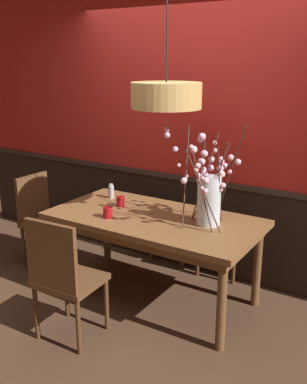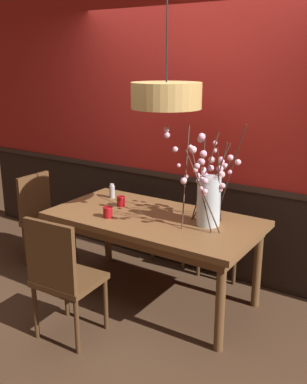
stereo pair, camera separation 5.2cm
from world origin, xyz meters
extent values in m
plane|color=#4C3321|center=(0.00, 0.00, 0.00)|extent=(24.00, 24.00, 0.00)
cube|color=black|center=(0.00, 0.77, 0.45)|extent=(5.74, 0.12, 0.91)
cube|color=#31241E|center=(0.00, 0.76, 0.93)|extent=(5.74, 0.14, 0.05)
cube|color=#B2231E|center=(0.00, 0.77, 1.86)|extent=(5.74, 0.12, 1.91)
cube|color=brown|center=(0.00, 0.00, 0.74)|extent=(1.78, 0.91, 0.05)
cube|color=brown|center=(0.00, 0.00, 0.67)|extent=(1.68, 0.80, 0.08)
cylinder|color=brown|center=(-0.80, -0.37, 0.36)|extent=(0.07, 0.07, 0.71)
cylinder|color=brown|center=(0.80, -0.37, 0.36)|extent=(0.07, 0.07, 0.71)
cylinder|color=brown|center=(-0.80, 0.37, 0.36)|extent=(0.07, 0.07, 0.71)
cylinder|color=brown|center=(0.80, 0.37, 0.36)|extent=(0.07, 0.07, 0.71)
cube|color=brown|center=(-0.23, -0.79, 0.45)|extent=(0.48, 0.44, 0.04)
cube|color=brown|center=(-0.22, -0.97, 0.72)|extent=(0.43, 0.07, 0.50)
cylinder|color=#492F1A|center=(-0.44, -0.63, 0.22)|extent=(0.04, 0.04, 0.43)
cylinder|color=#492F1A|center=(-0.05, -0.60, 0.22)|extent=(0.04, 0.04, 0.43)
cylinder|color=#492F1A|center=(-0.42, -0.98, 0.22)|extent=(0.04, 0.04, 0.43)
cylinder|color=#492F1A|center=(-0.03, -0.95, 0.22)|extent=(0.04, 0.04, 0.43)
cube|color=brown|center=(0.30, 0.79, 0.47)|extent=(0.45, 0.46, 0.04)
cube|color=brown|center=(0.29, 0.99, 0.72)|extent=(0.40, 0.06, 0.47)
cylinder|color=#492F1A|center=(0.50, 0.62, 0.22)|extent=(0.04, 0.04, 0.45)
cylinder|color=#492F1A|center=(0.14, 0.59, 0.22)|extent=(0.04, 0.04, 0.45)
cylinder|color=#492F1A|center=(0.47, 0.99, 0.22)|extent=(0.04, 0.04, 0.45)
cylinder|color=#492F1A|center=(0.11, 0.96, 0.22)|extent=(0.04, 0.04, 0.45)
cube|color=brown|center=(-0.24, 0.80, 0.45)|extent=(0.44, 0.40, 0.04)
cube|color=brown|center=(-0.24, 0.98, 0.68)|extent=(0.41, 0.04, 0.40)
cylinder|color=#492F1A|center=(-0.06, 0.63, 0.22)|extent=(0.04, 0.04, 0.43)
cylinder|color=#492F1A|center=(-0.43, 0.64, 0.22)|extent=(0.04, 0.04, 0.43)
cylinder|color=#492F1A|center=(-0.05, 0.96, 0.22)|extent=(0.04, 0.04, 0.43)
cylinder|color=#492F1A|center=(-0.42, 0.97, 0.22)|extent=(0.04, 0.04, 0.43)
cube|color=brown|center=(-1.27, -0.01, 0.45)|extent=(0.40, 0.42, 0.04)
cube|color=brown|center=(-1.44, -0.01, 0.70)|extent=(0.04, 0.40, 0.45)
cylinder|color=#492F1A|center=(-1.10, 0.17, 0.21)|extent=(0.04, 0.04, 0.43)
cylinder|color=#492F1A|center=(-1.10, -0.19, 0.21)|extent=(0.04, 0.04, 0.43)
cylinder|color=#492F1A|center=(-1.43, 0.17, 0.21)|extent=(0.04, 0.04, 0.43)
cylinder|color=#492F1A|center=(-1.44, -0.18, 0.21)|extent=(0.04, 0.04, 0.43)
cylinder|color=silver|center=(0.47, 0.08, 0.96)|extent=(0.19, 0.19, 0.39)
cylinder|color=silver|center=(0.47, 0.08, 0.81)|extent=(0.16, 0.16, 0.09)
cylinder|color=#472D23|center=(0.28, 0.05, 1.15)|extent=(0.15, 0.34, 0.76)
sphere|color=#F4B6D1|center=(0.13, -0.01, 1.51)|extent=(0.04, 0.04, 0.04)
sphere|color=#F0B5C6|center=(0.19, 0.02, 1.35)|extent=(0.05, 0.05, 0.05)
sphere|color=#E6ABCB|center=(0.12, 0.00, 1.46)|extent=(0.05, 0.05, 0.05)
sphere|color=#EDB9C7|center=(0.27, 0.02, 1.11)|extent=(0.06, 0.06, 0.06)
sphere|color=#EAB3C8|center=(0.27, 0.06, 1.13)|extent=(0.04, 0.04, 0.04)
sphere|color=#F7A7CC|center=(0.22, 0.02, 1.23)|extent=(0.03, 0.03, 0.03)
cylinder|color=#472D23|center=(0.49, -0.08, 1.08)|extent=(0.28, 0.08, 0.63)
sphere|color=#EBAFC0|center=(0.48, -0.17, 1.29)|extent=(0.04, 0.04, 0.04)
sphere|color=#E5B1CD|center=(0.54, -0.13, 1.18)|extent=(0.05, 0.05, 0.05)
sphere|color=#F5ADCA|center=(0.48, -0.05, 1.07)|extent=(0.05, 0.05, 0.05)
sphere|color=#FCA9C4|center=(0.55, -0.19, 1.39)|extent=(0.05, 0.05, 0.05)
sphere|color=#FAA9BA|center=(0.49, -0.10, 1.11)|extent=(0.03, 0.03, 0.03)
sphere|color=#F8AAC8|center=(0.48, -0.06, 1.06)|extent=(0.04, 0.04, 0.04)
cylinder|color=#472D23|center=(0.55, 0.08, 1.09)|extent=(0.07, 0.26, 0.65)
sphere|color=#F7A9BC|center=(0.64, 0.07, 1.33)|extent=(0.04, 0.04, 0.04)
sphere|color=#FBB1CA|center=(0.55, 0.10, 1.19)|extent=(0.03, 0.03, 0.03)
sphere|color=#EEAEC5|center=(0.56, 0.08, 1.07)|extent=(0.04, 0.04, 0.04)
sphere|color=#F2B3C3|center=(0.58, 0.08, 1.10)|extent=(0.04, 0.04, 0.04)
cylinder|color=#472D23|center=(0.39, 0.16, 1.12)|extent=(0.16, 0.15, 0.72)
sphere|color=#EFBAD1|center=(0.33, 0.20, 1.24)|extent=(0.05, 0.05, 0.05)
sphere|color=beige|center=(0.33, 0.21, 1.42)|extent=(0.04, 0.04, 0.04)
sphere|color=#FCB5BF|center=(0.40, 0.15, 1.14)|extent=(0.04, 0.04, 0.04)
sphere|color=#EEB3CE|center=(0.37, 0.19, 1.14)|extent=(0.04, 0.04, 0.04)
sphere|color=#E7A6C3|center=(0.36, 0.19, 1.16)|extent=(0.05, 0.05, 0.05)
sphere|color=#F2AEBC|center=(0.31, 0.22, 1.41)|extent=(0.05, 0.05, 0.05)
cylinder|color=#472D23|center=(0.57, 0.23, 1.17)|extent=(0.32, 0.26, 0.82)
sphere|color=#EEABC6|center=(0.58, 0.20, 1.19)|extent=(0.03, 0.03, 0.03)
sphere|color=#F6B8C9|center=(0.63, 0.25, 1.26)|extent=(0.05, 0.05, 0.05)
sphere|color=#F2ACBB|center=(0.57, 0.22, 1.18)|extent=(0.03, 0.03, 0.03)
cylinder|color=#472D23|center=(0.47, -0.06, 1.10)|extent=(0.22, 0.03, 0.66)
sphere|color=#FBAFBF|center=(0.44, -0.19, 1.43)|extent=(0.04, 0.04, 0.04)
sphere|color=#F9B0BA|center=(0.45, -0.13, 1.25)|extent=(0.04, 0.04, 0.04)
sphere|color=#EFABCD|center=(0.44, -0.07, 1.15)|extent=(0.03, 0.03, 0.03)
sphere|color=#F7BDCB|center=(0.43, -0.13, 1.40)|extent=(0.05, 0.05, 0.05)
sphere|color=#EAABC9|center=(0.47, -0.06, 1.17)|extent=(0.03, 0.03, 0.03)
sphere|color=#EDB2C9|center=(0.50, -0.05, 1.08)|extent=(0.04, 0.04, 0.04)
cylinder|color=#472D23|center=(0.47, 0.23, 1.04)|extent=(0.23, 0.02, 0.55)
sphere|color=#FBB0CD|center=(0.48, 0.31, 1.20)|extent=(0.05, 0.05, 0.05)
sphere|color=#EAA5C7|center=(0.46, 0.25, 1.11)|extent=(0.03, 0.03, 0.03)
sphere|color=#E8A9CD|center=(0.45, 0.27, 1.12)|extent=(0.04, 0.04, 0.04)
sphere|color=#FDBBCB|center=(0.46, 0.31, 1.23)|extent=(0.05, 0.05, 0.05)
sphere|color=#EDBCCD|center=(0.50, 0.30, 1.20)|extent=(0.04, 0.04, 0.04)
cylinder|color=#472D23|center=(0.50, 0.15, 1.10)|extent=(0.22, 0.15, 0.67)
sphere|color=#FCA6CD|center=(0.51, 0.19, 1.28)|extent=(0.04, 0.04, 0.04)
sphere|color=#E5ADCD|center=(0.50, 0.19, 1.21)|extent=(0.05, 0.05, 0.05)
sphere|color=beige|center=(0.47, 0.18, 1.09)|extent=(0.05, 0.05, 0.05)
sphere|color=#FEBDBA|center=(0.53, 0.17, 1.16)|extent=(0.06, 0.06, 0.06)
cylinder|color=#472D23|center=(0.43, 0.19, 1.08)|extent=(0.26, 0.14, 0.64)
sphere|color=#EAAAC9|center=(0.39, 0.25, 1.18)|extent=(0.05, 0.05, 0.05)
sphere|color=#F6B0BE|center=(0.40, 0.29, 1.38)|extent=(0.04, 0.04, 0.04)
sphere|color=#FEB4C1|center=(0.40, 0.30, 1.32)|extent=(0.04, 0.04, 0.04)
sphere|color=#FDB5BA|center=(0.40, 0.24, 1.25)|extent=(0.05, 0.05, 0.05)
cylinder|color=#472D23|center=(0.42, 0.05, 1.13)|extent=(0.04, 0.10, 0.72)
sphere|color=#EBB3C5|center=(0.43, 0.02, 1.14)|extent=(0.04, 0.04, 0.04)
sphere|color=#FEBBCE|center=(0.41, 0.08, 1.21)|extent=(0.04, 0.04, 0.04)
sphere|color=#FAB0CA|center=(0.43, 0.06, 1.19)|extent=(0.04, 0.04, 0.04)
sphere|color=#F9ACCA|center=(0.42, 0.03, 1.28)|extent=(0.05, 0.05, 0.05)
sphere|color=beige|center=(0.39, 0.03, 1.17)|extent=(0.04, 0.04, 0.04)
sphere|color=#FEAECE|center=(0.41, 0.03, 1.47)|extent=(0.05, 0.05, 0.05)
cylinder|color=#9E0F14|center=(-0.31, -0.23, 0.81)|extent=(0.08, 0.08, 0.09)
torus|color=red|center=(-0.31, -0.23, 0.85)|extent=(0.08, 0.08, 0.01)
cylinder|color=silver|center=(-0.31, -0.23, 0.79)|extent=(0.05, 0.05, 0.05)
cylinder|color=#9E0F14|center=(-0.40, 0.07, 0.81)|extent=(0.07, 0.07, 0.09)
torus|color=red|center=(-0.40, 0.07, 0.85)|extent=(0.08, 0.08, 0.01)
cylinder|color=silver|center=(-0.40, 0.07, 0.79)|extent=(0.05, 0.05, 0.05)
cylinder|color=#ADADB2|center=(-0.62, 0.23, 0.82)|extent=(0.05, 0.05, 0.12)
cylinder|color=beige|center=(-0.62, 0.23, 0.89)|extent=(0.04, 0.04, 0.02)
cylinder|color=tan|center=(0.07, 0.07, 1.76)|extent=(0.56, 0.56, 0.20)
sphere|color=#F9EAB7|center=(0.07, 0.07, 1.73)|extent=(0.14, 0.14, 0.14)
cylinder|color=black|center=(0.07, 0.07, 2.34)|extent=(0.01, 0.01, 0.96)
camera|label=1|loc=(1.88, -2.97, 2.03)|focal=41.56mm
camera|label=2|loc=(1.93, -2.94, 2.03)|focal=41.56mm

